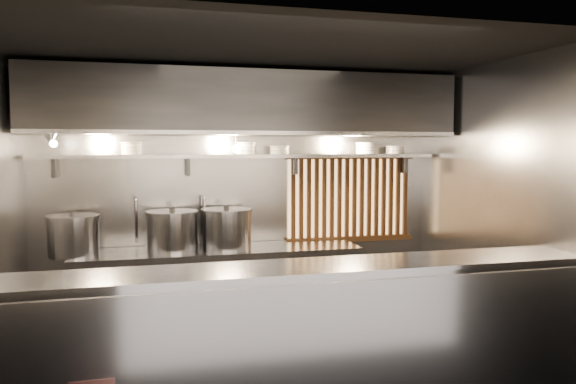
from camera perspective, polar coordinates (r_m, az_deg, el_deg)
name	(u,v)px	position (r m, az deg, el deg)	size (l,w,h in m)	color
floor	(271,368)	(5.27, -1.76, -17.47)	(4.50, 4.50, 0.00)	black
ceiling	(270,51)	(4.95, -1.84, 14.13)	(4.50, 4.50, 0.00)	black
wall_back	(241,198)	(6.38, -4.80, -0.64)	(4.50, 4.50, 0.00)	gray
wall_right	(495,206)	(5.84, 20.25, -1.38)	(3.00, 3.00, 0.00)	gray
serving_counter	(300,343)	(4.20, 1.25, -15.06)	(4.50, 0.56, 1.13)	#A1A1A7
cooking_bench	(220,290)	(6.14, -6.94, -9.88)	(3.00, 0.70, 0.90)	#A1A1A7
bowl_shelf	(243,156)	(6.18, -4.55, 3.65)	(4.40, 0.34, 0.04)	#A1A1A7
exhaust_hood	(247,105)	(5.98, -4.20, 8.85)	(4.40, 0.81, 0.65)	#2D2D30
wood_screen	(350,198)	(6.68, 6.32, -0.59)	(1.56, 0.09, 1.04)	#F3B86D
faucet_left	(136,211)	(6.16, -15.18, -1.83)	(0.04, 0.30, 0.50)	silver
faucet_right	(202,209)	(6.20, -8.69, -1.69)	(0.04, 0.30, 0.50)	silver
heat_lamp	(50,137)	(5.67, -22.99, 5.12)	(0.25, 0.35, 0.20)	#A1A1A7
pendant_bulb	(236,149)	(6.04, -5.29, 4.40)	(0.09, 0.09, 0.19)	#2D2D30
stock_pot_left	(74,235)	(5.97, -20.94, -4.13)	(0.56, 0.56, 0.45)	#A1A1A7
stock_pot_mid	(172,230)	(6.00, -11.66, -3.84)	(0.59, 0.59, 0.45)	#A1A1A7
stock_pot_right	(227,228)	(6.04, -6.25, -3.68)	(0.68, 0.68, 0.46)	#A1A1A7
bowl_stack_0	(131,148)	(6.08, -15.62, 4.29)	(0.23, 0.23, 0.13)	white
bowl_stack_1	(246,148)	(6.18, -4.26, 4.45)	(0.23, 0.23, 0.13)	white
bowl_stack_2	(279,150)	(6.26, -0.87, 4.29)	(0.23, 0.23, 0.09)	white
bowl_stack_3	(365,148)	(6.58, 7.82, 4.43)	(0.22, 0.22, 0.13)	white
bowl_stack_4	(395,150)	(6.74, 10.80, 4.23)	(0.22, 0.22, 0.09)	white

